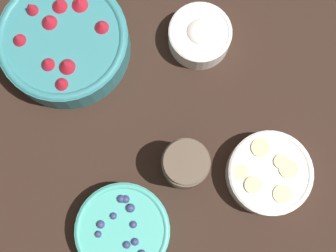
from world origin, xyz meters
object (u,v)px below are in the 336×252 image
(jar_chocolate, at_px, (185,165))
(bowl_blueberries, at_px, (123,230))
(bowl_cream, at_px, (200,35))
(bowl_bananas, at_px, (269,173))
(bowl_strawberries, at_px, (64,42))

(jar_chocolate, bearing_deg, bowl_blueberries, -82.29)
(bowl_blueberries, xyz_separation_m, bowl_cream, (-0.18, 0.31, -0.00))
(bowl_bananas, distance_m, bowl_cream, 0.27)
(bowl_cream, relative_size, jar_chocolate, 1.24)
(bowl_bananas, relative_size, bowl_cream, 1.26)
(bowl_strawberries, xyz_separation_m, jar_chocolate, (0.30, 0.03, 0.00))
(bowl_bananas, distance_m, jar_chocolate, 0.14)
(bowl_bananas, bearing_deg, bowl_cream, 166.34)
(bowl_strawberries, bearing_deg, bowl_cream, 55.20)
(bowl_blueberries, height_order, bowl_cream, bowl_blueberries)
(bowl_strawberries, bearing_deg, bowl_bananas, 18.35)
(bowl_bananas, bearing_deg, bowl_blueberries, -107.58)
(jar_chocolate, bearing_deg, bowl_strawberries, -174.38)
(jar_chocolate, bearing_deg, bowl_bananas, 46.17)
(bowl_strawberries, height_order, bowl_blueberries, bowl_strawberries)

